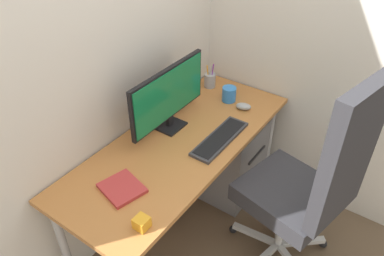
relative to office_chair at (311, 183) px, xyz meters
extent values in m
plane|color=brown|center=(-0.15, 0.69, -0.65)|extent=(8.00, 8.00, 0.00)
cube|color=silver|center=(-0.15, 1.02, 0.75)|extent=(2.72, 0.04, 2.80)
cube|color=#B27038|center=(-0.15, 0.69, 0.04)|extent=(1.50, 0.60, 0.03)
cylinder|color=#B2B5BA|center=(0.53, 0.45, -0.31)|extent=(0.04, 0.04, 0.68)
cylinder|color=#B2B5BA|center=(-0.84, 0.93, -0.31)|extent=(0.04, 0.04, 0.68)
cylinder|color=#B2B5BA|center=(0.53, 0.93, -0.31)|extent=(0.04, 0.04, 0.68)
sphere|color=black|center=(0.22, -0.12, -0.63)|extent=(0.05, 0.05, 0.05)
cube|color=silver|center=(0.12, -0.01, -0.59)|extent=(0.22, 0.24, 0.03)
sphere|color=black|center=(0.29, 0.22, -0.63)|extent=(0.05, 0.05, 0.05)
cube|color=silver|center=(0.16, 0.16, -0.59)|extent=(0.28, 0.15, 0.03)
sphere|color=black|center=(-0.01, 0.39, -0.63)|extent=(0.05, 0.05, 0.05)
cube|color=silver|center=(0.01, 0.25, -0.59)|extent=(0.07, 0.30, 0.03)
cylinder|color=silver|center=(0.02, 0.10, -0.39)|extent=(0.04, 0.04, 0.36)
cube|color=#2D2D33|center=(0.02, 0.10, -0.16)|extent=(0.53, 0.55, 0.11)
cube|color=#2D2D33|center=(-0.03, -0.13, 0.25)|extent=(0.40, 0.15, 0.72)
cube|color=slate|center=(0.32, 0.68, -0.37)|extent=(0.44, 0.47, 0.57)
cube|color=#262628|center=(0.32, 0.44, -0.25)|extent=(0.22, 0.01, 0.02)
cube|color=black|center=(-0.08, 0.81, 0.06)|extent=(0.15, 0.12, 0.01)
cube|color=black|center=(-0.08, 0.82, 0.10)|extent=(0.04, 0.02, 0.07)
cube|color=black|center=(-0.08, 0.83, 0.27)|extent=(0.59, 0.02, 0.30)
cube|color=#14723F|center=(-0.08, 0.81, 0.27)|extent=(0.57, 0.01, 0.28)
cube|color=#333338|center=(-0.02, 0.52, 0.06)|extent=(0.42, 0.12, 0.02)
cube|color=black|center=(-0.02, 0.52, 0.07)|extent=(0.39, 0.10, 0.00)
ellipsoid|color=#9EA0A5|center=(0.32, 0.57, 0.07)|extent=(0.08, 0.11, 0.04)
cylinder|color=#9EA0A5|center=(0.44, 0.89, 0.10)|extent=(0.08, 0.08, 0.09)
cylinder|color=silver|center=(0.43, 0.89, 0.15)|extent=(0.02, 0.01, 0.10)
cylinder|color=silver|center=(0.45, 0.89, 0.15)|extent=(0.02, 0.01, 0.10)
torus|color=#3FAD59|center=(0.44, 0.89, 0.11)|extent=(0.03, 0.04, 0.01)
cylinder|color=purple|center=(0.44, 0.87, 0.15)|extent=(0.01, 0.02, 0.14)
cylinder|color=orange|center=(0.43, 0.89, 0.15)|extent=(0.02, 0.02, 0.13)
cube|color=#B23333|center=(-0.60, 0.70, 0.06)|extent=(0.21, 0.23, 0.02)
cylinder|color=#337FD8|center=(0.36, 0.69, 0.10)|extent=(0.09, 0.09, 0.09)
torus|color=#337FD8|center=(0.42, 0.69, 0.10)|extent=(0.05, 0.01, 0.05)
cube|color=orange|center=(-0.71, 0.48, 0.08)|extent=(0.06, 0.06, 0.05)
camera|label=1|loc=(-1.43, -0.29, 1.31)|focal=35.07mm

